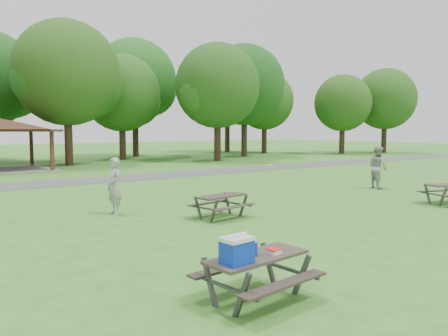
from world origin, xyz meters
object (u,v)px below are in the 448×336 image
(picnic_table_near, at_px, (251,260))
(frisbee_catcher, at_px, (378,167))
(picnic_table_middle, at_px, (221,201))
(frisbee_thrower, at_px, (114,186))

(picnic_table_near, distance_m, frisbee_catcher, 15.11)
(picnic_table_near, distance_m, picnic_table_middle, 6.76)
(picnic_table_near, height_order, frisbee_thrower, frisbee_thrower)
(picnic_table_near, xyz_separation_m, picnic_table_middle, (3.68, 5.66, -0.16))
(frisbee_thrower, xyz_separation_m, frisbee_catcher, (12.30, -1.46, 0.06))
(picnic_table_near, relative_size, frisbee_catcher, 0.93)
(picnic_table_middle, xyz_separation_m, frisbee_thrower, (-2.43, 2.48, 0.39))
(frisbee_thrower, bearing_deg, frisbee_catcher, 81.10)
(picnic_table_near, relative_size, frisbee_thrower, 1.00)
(picnic_table_middle, bearing_deg, picnic_table_near, -123.01)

